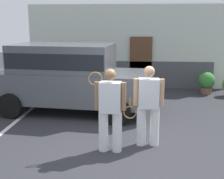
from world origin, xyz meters
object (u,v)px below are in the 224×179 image
(parked_suv, at_px, (68,74))
(potted_plant_by_porch, at_px, (207,82))
(tennis_player_woman, at_px, (148,105))
(tennis_player_man, at_px, (110,109))

(parked_suv, xyz_separation_m, potted_plant_by_porch, (4.67, 2.74, -0.68))
(tennis_player_woman, bearing_deg, potted_plant_by_porch, -115.66)
(tennis_player_man, bearing_deg, tennis_player_woman, -150.77)
(parked_suv, xyz_separation_m, tennis_player_woman, (2.33, -2.44, -0.22))
(parked_suv, distance_m, tennis_player_woman, 3.38)
(parked_suv, bearing_deg, tennis_player_woman, -40.81)
(tennis_player_man, bearing_deg, parked_suv, -58.87)
(potted_plant_by_porch, bearing_deg, tennis_player_man, -119.41)
(tennis_player_woman, bearing_deg, tennis_player_man, 25.11)
(parked_suv, relative_size, tennis_player_man, 2.68)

